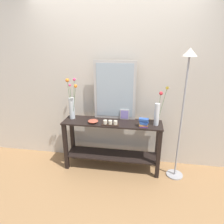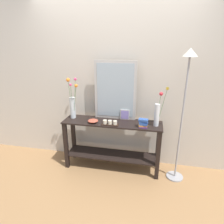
{
  "view_description": "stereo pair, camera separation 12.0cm",
  "coord_description": "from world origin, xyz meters",
  "views": [
    {
      "loc": [
        0.43,
        -2.63,
        1.87
      ],
      "look_at": [
        0.0,
        0.0,
        0.93
      ],
      "focal_mm": 31.15,
      "sensor_mm": 36.0,
      "label": 1
    },
    {
      "loc": [
        0.55,
        -2.61,
        1.87
      ],
      "look_at": [
        0.0,
        0.0,
        0.93
      ],
      "focal_mm": 31.15,
      "sensor_mm": 36.0,
      "label": 2
    }
  ],
  "objects": [
    {
      "name": "mirror_leaning",
      "position": [
        0.02,
        0.16,
        1.22
      ],
      "size": [
        0.63,
        0.03,
        0.88
      ],
      "color": "#B7B2AD",
      "rests_on": "console_table"
    },
    {
      "name": "floor_lamp",
      "position": [
        0.96,
        -0.07,
        1.23
      ],
      "size": [
        0.24,
        0.24,
        1.83
      ],
      "color": "#9E9EA3",
      "rests_on": "ground"
    },
    {
      "name": "wall_back",
      "position": [
        0.0,
        0.31,
        1.35
      ],
      "size": [
        6.4,
        0.08,
        2.7
      ],
      "primitive_type": "cube",
      "color": "beige",
      "rests_on": "ground"
    },
    {
      "name": "console_table",
      "position": [
        0.0,
        0.0,
        0.48
      ],
      "size": [
        1.47,
        0.38,
        0.78
      ],
      "color": "black",
      "rests_on": "ground"
    },
    {
      "name": "decorative_bowl",
      "position": [
        -0.27,
        -0.08,
        0.81
      ],
      "size": [
        0.15,
        0.15,
        0.05
      ],
      "color": "#B24C38",
      "rests_on": "console_table"
    },
    {
      "name": "candle_tray",
      "position": [
        -0.01,
        -0.12,
        0.81
      ],
      "size": [
        0.24,
        0.09,
        0.07
      ],
      "color": "black",
      "rests_on": "console_table"
    },
    {
      "name": "tall_vase_left",
      "position": [
        -0.62,
        0.04,
        1.0
      ],
      "size": [
        0.17,
        0.21,
        0.63
      ],
      "color": "silver",
      "rests_on": "console_table"
    },
    {
      "name": "ground_plane",
      "position": [
        0.0,
        0.0,
        -0.01
      ],
      "size": [
        7.0,
        6.0,
        0.02
      ],
      "primitive_type": "cube",
      "color": "#997047"
    },
    {
      "name": "picture_frame_small",
      "position": [
        0.17,
        0.13,
        0.86
      ],
      "size": [
        0.14,
        0.01,
        0.16
      ],
      "color": "#B7B2AD",
      "rests_on": "console_table"
    },
    {
      "name": "book_stack",
      "position": [
        0.46,
        -0.1,
        0.84
      ],
      "size": [
        0.14,
        0.09,
        0.12
      ],
      "color": "#663884",
      "rests_on": "console_table"
    },
    {
      "name": "vase_right",
      "position": [
        0.65,
        -0.01,
        0.98
      ],
      "size": [
        0.17,
        0.08,
        0.56
      ],
      "color": "silver",
      "rests_on": "console_table"
    }
  ]
}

